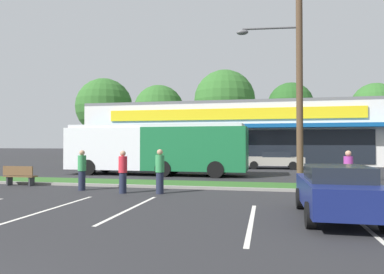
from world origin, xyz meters
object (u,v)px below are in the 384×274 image
(pedestrian_far, at_px, (348,172))
(city_bus, at_px, (156,148))
(pedestrian_mid, at_px, (82,170))
(car_2, at_px, (337,191))
(bus_stop_bench, at_px, (19,175))
(utility_pole, at_px, (296,69))
(car_0, at_px, (274,160))
(pedestrian_near_bench, at_px, (160,171))
(pedestrian_by_pole, at_px, (123,172))

(pedestrian_far, bearing_deg, city_bus, 136.24)
(pedestrian_mid, bearing_deg, pedestrian_far, -137.77)
(car_2, height_order, pedestrian_far, pedestrian_far)
(city_bus, relative_size, bus_stop_bench, 7.40)
(utility_pole, bearing_deg, car_0, 93.73)
(city_bus, distance_m, bus_stop_bench, 8.41)
(bus_stop_bench, distance_m, car_0, 18.63)
(pedestrian_near_bench, height_order, pedestrian_mid, pedestrian_near_bench)
(utility_pole, height_order, pedestrian_by_pole, utility_pole)
(pedestrian_near_bench, bearing_deg, car_0, -142.65)
(city_bus, bearing_deg, pedestrian_by_pole, 99.59)
(city_bus, relative_size, pedestrian_near_bench, 6.56)
(city_bus, bearing_deg, car_0, -135.81)
(pedestrian_near_bench, bearing_deg, utility_pole, 173.73)
(pedestrian_near_bench, height_order, pedestrian_by_pole, pedestrian_near_bench)
(car_2, distance_m, pedestrian_far, 5.13)
(utility_pole, xyz_separation_m, car_0, (-0.79, 12.12, -4.77))
(car_2, relative_size, pedestrian_mid, 2.37)
(bus_stop_bench, relative_size, pedestrian_far, 0.91)
(utility_pole, relative_size, pedestrian_by_pole, 5.90)
(city_bus, distance_m, pedestrian_mid, 7.87)
(bus_stop_bench, height_order, pedestrian_near_bench, pedestrian_near_bench)
(utility_pole, xyz_separation_m, bus_stop_bench, (-13.02, -1.92, -4.99))
(car_0, bearing_deg, pedestrian_far, 100.82)
(pedestrian_by_pole, bearing_deg, pedestrian_near_bench, 59.86)
(utility_pole, xyz_separation_m, pedestrian_by_pole, (-7.13, -3.27, -4.62))
(utility_pole, relative_size, pedestrian_mid, 5.88)
(car_2, bearing_deg, pedestrian_mid, 68.51)
(car_0, bearing_deg, pedestrian_near_bench, 72.43)
(pedestrian_mid, bearing_deg, city_bus, -59.73)
(bus_stop_bench, height_order, pedestrian_far, pedestrian_far)
(utility_pole, relative_size, pedestrian_near_bench, 5.70)
(bus_stop_bench, xyz_separation_m, car_0, (12.23, 14.05, 0.22))
(utility_pole, height_order, car_0, utility_pole)
(bus_stop_bench, height_order, pedestrian_mid, pedestrian_mid)
(city_bus, height_order, pedestrian_near_bench, city_bus)
(pedestrian_by_pole, height_order, pedestrian_far, pedestrian_far)
(pedestrian_near_bench, relative_size, pedestrian_mid, 1.03)
(car_0, distance_m, pedestrian_near_bench, 15.95)
(car_0, relative_size, pedestrian_far, 2.72)
(utility_pole, height_order, pedestrian_mid, utility_pole)
(utility_pole, xyz_separation_m, pedestrian_far, (1.85, -1.68, -4.61))
(utility_pole, height_order, car_2, utility_pole)
(utility_pole, xyz_separation_m, pedestrian_mid, (-9.23, -2.80, -4.62))
(bus_stop_bench, height_order, car_2, car_2)
(car_2, bearing_deg, city_bus, 37.41)
(city_bus, height_order, car_0, city_bus)
(utility_pole, bearing_deg, pedestrian_far, -42.30)
(pedestrian_mid, height_order, pedestrian_far, pedestrian_far)
(car_2, bearing_deg, bus_stop_bench, 70.80)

